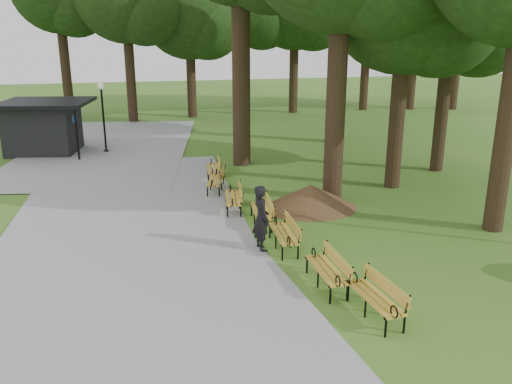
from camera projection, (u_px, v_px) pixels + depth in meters
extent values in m
plane|color=#37651D|center=(260.00, 240.00, 15.99)|extent=(100.00, 100.00, 0.00)
cube|color=gray|center=(123.00, 216.00, 17.92)|extent=(12.00, 38.00, 0.06)
imported|color=black|center=(261.00, 218.00, 15.00)|extent=(0.54, 0.75, 1.91)
cylinder|color=black|center=(104.00, 121.00, 26.68)|extent=(0.10, 0.10, 3.22)
sphere|color=white|center=(101.00, 86.00, 26.18)|extent=(0.32, 0.32, 0.32)
cone|color=#47301C|center=(311.00, 196.00, 18.65)|extent=(2.79, 2.79, 0.86)
cylinder|color=black|center=(337.00, 83.00, 18.54)|extent=(0.70, 0.70, 8.44)
cylinder|color=black|center=(398.00, 101.00, 20.32)|extent=(0.60, 0.60, 6.76)
cylinder|color=black|center=(241.00, 61.00, 23.38)|extent=(0.80, 0.80, 9.32)
cylinder|color=black|center=(509.00, 109.00, 15.71)|extent=(0.60, 0.60, 7.59)
cylinder|color=black|center=(338.00, 63.00, 28.42)|extent=(0.76, 0.76, 8.50)
cylinder|color=black|center=(443.00, 98.00, 22.83)|extent=(0.56, 0.56, 6.38)
sphere|color=black|center=(453.00, 4.00, 21.71)|extent=(5.66, 5.66, 5.66)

